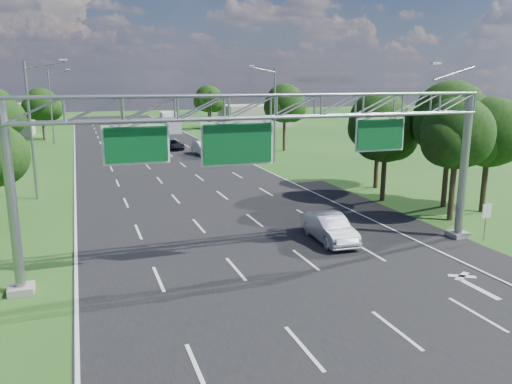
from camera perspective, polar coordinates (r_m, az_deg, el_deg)
name	(u,v)px	position (r m, az deg, el deg)	size (l,w,h in m)	color
ground	(189,188)	(41.31, -7.63, 0.44)	(220.00, 220.00, 0.00)	#1C4D17
road	(189,188)	(41.31, -7.63, 0.44)	(18.00, 180.00, 0.02)	black
road_flare	(416,229)	(31.16, 17.81, -4.10)	(3.00, 30.00, 0.02)	black
sign_gantry	(275,119)	(23.26, 2.21, 8.29)	(23.50, 1.00, 9.56)	gray
regulatory_sign	(486,214)	(30.01, 24.84, -2.32)	(0.60, 0.08, 2.10)	gray
traffic_signal	(188,104)	(76.26, -7.82, 9.92)	(12.21, 0.24, 7.00)	black
streetlight_l_near	(33,124)	(39.76, -24.12, 7.12)	(2.97, 0.22, 10.16)	gray
streetlight_l_far	(52,103)	(74.65, -22.26, 9.37)	(2.97, 0.22, 10.16)	gray
streetlight_r_mid	(273,110)	(53.36, 1.95, 9.34)	(2.97, 0.22, 10.16)	gray
tree_cluster_right	(429,129)	(37.01, 19.21, 6.78)	(9.91, 14.60, 8.68)	#2D2116
tree_verge_lc	(42,106)	(79.79, -23.27, 9.00)	(5.76, 4.80, 7.62)	#2D2116
tree_verge_rd	(285,105)	(62.59, 3.33, 9.87)	(5.76, 4.80, 8.28)	#2D2116
tree_verge_re	(209,100)	(90.45, -5.42, 10.41)	(5.76, 4.80, 7.84)	#2D2116
building_right	(254,116)	(97.29, -0.23, 8.73)	(12.00, 9.00, 4.00)	#A39B89
silver_sedan	(329,228)	(27.70, 8.40, -4.06)	(1.60, 4.58, 1.51)	silver
car_queue_a	(137,152)	(58.66, -13.40, 4.52)	(1.98, 4.88, 1.41)	silver
car_queue_b	(173,145)	(64.73, -9.43, 5.34)	(2.02, 4.39, 1.22)	black
car_queue_c	(126,144)	(65.92, -14.68, 5.30)	(1.63, 4.05, 1.38)	black
car_queue_d	(204,148)	(59.64, -5.99, 5.03)	(1.72, 4.94, 1.63)	white
box_truck	(170,122)	(87.60, -9.83, 7.84)	(2.98, 8.84, 3.29)	white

